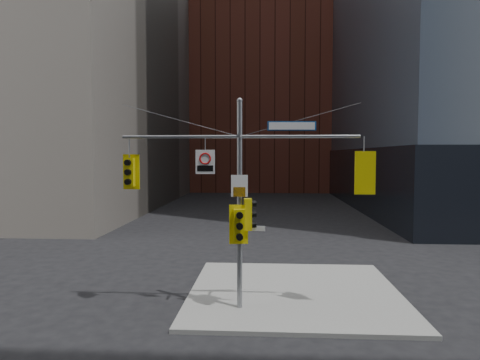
# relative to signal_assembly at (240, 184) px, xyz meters

# --- Properties ---
(ground) EXTENTS (160.00, 160.00, 0.00)m
(ground) POSITION_rel_signal_assembly_xyz_m (0.00, -1.99, -4.42)
(ground) COLOR black
(ground) RESTS_ON ground
(sidewalk_corner) EXTENTS (8.00, 8.00, 0.15)m
(sidewalk_corner) POSITION_rel_signal_assembly_xyz_m (2.00, 2.01, -4.34)
(sidewalk_corner) COLOR gray
(sidewalk_corner) RESTS_ON ground
(brick_midrise) EXTENTS (26.00, 20.00, 28.00)m
(brick_midrise) POSITION_rel_signal_assembly_xyz_m (0.00, 56.01, 9.58)
(brick_midrise) COLOR brown
(brick_midrise) RESTS_ON ground
(signal_assembly) EXTENTS (8.00, 0.80, 7.30)m
(signal_assembly) POSITION_rel_signal_assembly_xyz_m (0.00, 0.00, 0.00)
(signal_assembly) COLOR gray
(signal_assembly) RESTS_ON ground
(traffic_light_west_arm) EXTENTS (0.58, 0.46, 1.22)m
(traffic_light_west_arm) POSITION_rel_signal_assembly_xyz_m (-3.78, 0.01, 0.38)
(traffic_light_west_arm) COLOR #D7C40B
(traffic_light_west_arm) RESTS_ON ground
(traffic_light_east_arm) EXTENTS (0.68, 0.54, 1.42)m
(traffic_light_east_arm) POSITION_rel_signal_assembly_xyz_m (4.12, 0.00, 0.38)
(traffic_light_east_arm) COLOR #D7C40B
(traffic_light_east_arm) RESTS_ON ground
(traffic_light_pole_side) EXTENTS (0.45, 0.38, 1.07)m
(traffic_light_pole_side) POSITION_rel_signal_assembly_xyz_m (0.32, 0.01, -1.04)
(traffic_light_pole_side) COLOR #D7C40B
(traffic_light_pole_side) RESTS_ON ground
(traffic_light_pole_front) EXTENTS (0.64, 0.55, 1.34)m
(traffic_light_pole_front) POSITION_rel_signal_assembly_xyz_m (-0.00, -0.27, -1.37)
(traffic_light_pole_front) COLOR #D7C40B
(traffic_light_pole_front) RESTS_ON ground
(street_sign_blade) EXTENTS (1.63, 0.16, 0.32)m
(street_sign_blade) POSITION_rel_signal_assembly_xyz_m (1.74, 0.00, 1.93)
(street_sign_blade) COLOR navy
(street_sign_blade) RESTS_ON ground
(regulatory_sign_arm) EXTENTS (0.65, 0.06, 0.82)m
(regulatory_sign_arm) POSITION_rel_signal_assembly_xyz_m (-1.17, -0.02, 0.76)
(regulatory_sign_arm) COLOR silver
(regulatory_sign_arm) RESTS_ON ground
(regulatory_sign_pole) EXTENTS (0.56, 0.09, 0.73)m
(regulatory_sign_pole) POSITION_rel_signal_assembly_xyz_m (0.00, -0.11, -0.09)
(regulatory_sign_pole) COLOR silver
(regulatory_sign_pole) RESTS_ON ground
(street_blade_ew) EXTENTS (0.83, 0.08, 0.17)m
(street_blade_ew) POSITION_rel_signal_assembly_xyz_m (0.45, 0.01, -1.52)
(street_blade_ew) COLOR silver
(street_blade_ew) RESTS_ON ground
(street_blade_ns) EXTENTS (0.04, 0.82, 0.16)m
(street_blade_ns) POSITION_rel_signal_assembly_xyz_m (0.00, 0.46, -1.62)
(street_blade_ns) COLOR #145926
(street_blade_ns) RESTS_ON ground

